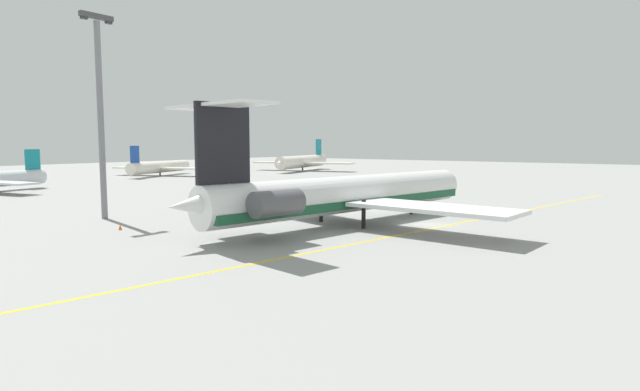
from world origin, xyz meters
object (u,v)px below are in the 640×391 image
object	(u,v)px
ground_crew_near_tail	(290,193)
safety_cone_nose	(358,196)
main_jetliner	(342,194)
airliner_far_right	(301,162)
light_mast	(100,108)
ground_crew_near_nose	(326,190)
airliner_mid_right	(161,167)
safety_cone_wingtip	(120,227)

from	to	relation	value
ground_crew_near_tail	safety_cone_nose	bearing A→B (deg)	-58.16
main_jetliner	airliner_far_right	bearing A→B (deg)	50.40
light_mast	airliner_far_right	bearing A→B (deg)	25.44
airliner_far_right	main_jetliner	bearing A→B (deg)	26.13
ground_crew_near_nose	safety_cone_nose	xyz separation A→B (m)	(1.45, -5.30, -0.82)
light_mast	airliner_mid_right	bearing A→B (deg)	48.49
safety_cone_wingtip	light_mast	bearing A→B (deg)	67.36
safety_cone_nose	safety_cone_wingtip	xyz separation A→B (m)	(-40.70, 3.40, 0.00)
airliner_mid_right	safety_cone_wingtip	world-z (taller)	airliner_mid_right
main_jetliner	ground_crew_near_nose	xyz separation A→B (m)	(23.12, 18.55, -2.29)
safety_cone_wingtip	light_mast	world-z (taller)	light_mast
safety_cone_nose	light_mast	size ratio (longest dim) A/B	0.02
ground_crew_near_nose	safety_cone_wingtip	size ratio (longest dim) A/B	3.16
safety_cone_nose	airliner_far_right	bearing A→B (deg)	44.47
ground_crew_near_nose	light_mast	world-z (taller)	light_mast
airliner_far_right	ground_crew_near_tail	world-z (taller)	airliner_far_right
main_jetliner	ground_crew_near_nose	bearing A→B (deg)	48.75
safety_cone_wingtip	ground_crew_near_nose	bearing A→B (deg)	2.76
main_jetliner	safety_cone_wingtip	size ratio (longest dim) A/B	77.34
ground_crew_near_nose	airliner_far_right	bearing A→B (deg)	28.58
airliner_mid_right	ground_crew_near_nose	bearing A→B (deg)	-126.40
ground_crew_near_tail	light_mast	world-z (taller)	light_mast
airliner_mid_right	ground_crew_near_nose	distance (m)	71.72
main_jetliner	ground_crew_near_tail	world-z (taller)	main_jetliner
safety_cone_wingtip	ground_crew_near_tail	bearing A→B (deg)	7.50
safety_cone_wingtip	light_mast	size ratio (longest dim) A/B	0.02
airliner_mid_right	airliner_far_right	size ratio (longest dim) A/B	0.79
ground_crew_near_tail	safety_cone_wingtip	bearing A→B (deg)	173.68
safety_cone_wingtip	airliner_mid_right	bearing A→B (deg)	50.40
airliner_far_right	ground_crew_near_nose	size ratio (longest dim) A/B	19.42
airliner_far_right	safety_cone_nose	bearing A→B (deg)	30.19
ground_crew_near_tail	ground_crew_near_nose	bearing A→B (deg)	-34.43
safety_cone_nose	light_mast	world-z (taller)	light_mast
airliner_mid_right	airliner_far_right	world-z (taller)	airliner_far_right
airliner_mid_right	safety_cone_wingtip	xyz separation A→B (m)	(-58.67, -70.92, -2.14)
airliner_mid_right	light_mast	size ratio (longest dim) A/B	1.13
light_mast	safety_cone_wingtip	bearing A→B (deg)	-112.64
airliner_mid_right	safety_cone_wingtip	size ratio (longest dim) A/B	48.61
safety_cone_wingtip	light_mast	distance (m)	15.86
ground_crew_near_nose	light_mast	bearing A→B (deg)	156.68
airliner_far_right	safety_cone_wingtip	bearing A→B (deg)	14.36
ground_crew_near_tail	light_mast	bearing A→B (deg)	157.55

